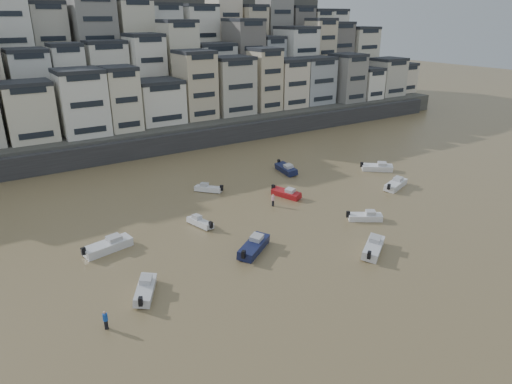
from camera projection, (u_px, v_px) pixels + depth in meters
harbor_wall at (170, 143)px, 85.80m from camera, size 140.00×3.00×3.50m
hillside at (122, 62)px, 115.24m from camera, size 141.04×66.00×50.00m
boat_a at (374, 246)px, 49.71m from camera, size 5.71×4.65×1.54m
boat_b at (365, 216)px, 57.53m from camera, size 4.70×3.82×1.26m
boat_c at (254, 245)px, 49.90m from camera, size 5.98×4.97×1.62m
boat_d at (396, 183)px, 68.24m from camera, size 5.92×3.56×1.53m
boat_e at (286, 193)px, 64.89m from camera, size 3.02×5.12×1.33m
boat_f at (200, 221)px, 56.07m from camera, size 2.37×4.39×1.14m
boat_g at (377, 166)px, 75.76m from camera, size 5.35×4.81×1.48m
boat_h at (208, 188)px, 66.92m from camera, size 4.00×4.19×1.19m
boat_i at (286, 168)px, 74.97m from camera, size 2.75×5.92×1.55m
boat_j at (145, 288)px, 42.16m from camera, size 3.97×5.32×1.40m
boat_k at (108, 244)px, 49.99m from camera, size 6.11×3.06×1.59m
person_blue at (106, 320)px, 37.50m from camera, size 0.44×0.44×1.74m
person_pink at (273, 200)px, 61.71m from camera, size 0.44×0.44×1.74m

